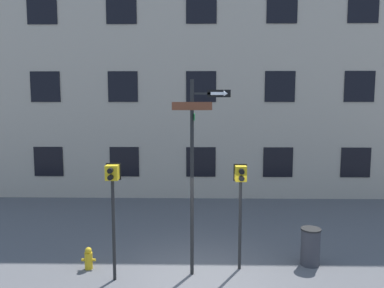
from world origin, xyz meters
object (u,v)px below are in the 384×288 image
Objects in this scene: pedestrian_signal_left at (113,191)px; pedestrian_signal_right at (241,189)px; street_sign_pole at (195,162)px; fire_hydrant at (89,258)px; trash_bin at (310,247)px.

pedestrian_signal_right is at bearing 11.86° from pedestrian_signal_left.
street_sign_pole reaches higher than pedestrian_signal_left.
pedestrian_signal_left is 1.04× the size of pedestrian_signal_right.
street_sign_pole reaches higher than pedestrian_signal_right.
street_sign_pole is 1.70× the size of pedestrian_signal_left.
street_sign_pole is 8.35× the size of fire_hydrant.
fire_hydrant is 0.58× the size of trash_bin.
fire_hydrant is 5.87m from trash_bin.
pedestrian_signal_right is 4.35m from fire_hydrant.
street_sign_pole is at bearing -164.74° from pedestrian_signal_right.
pedestrian_signal_left reaches higher than fire_hydrant.
pedestrian_signal_right reaches higher than trash_bin.
trash_bin is at bearing 10.72° from pedestrian_signal_left.
trash_bin is (5.85, 0.37, 0.22)m from fire_hydrant.
trash_bin is at bearing 8.84° from pedestrian_signal_right.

